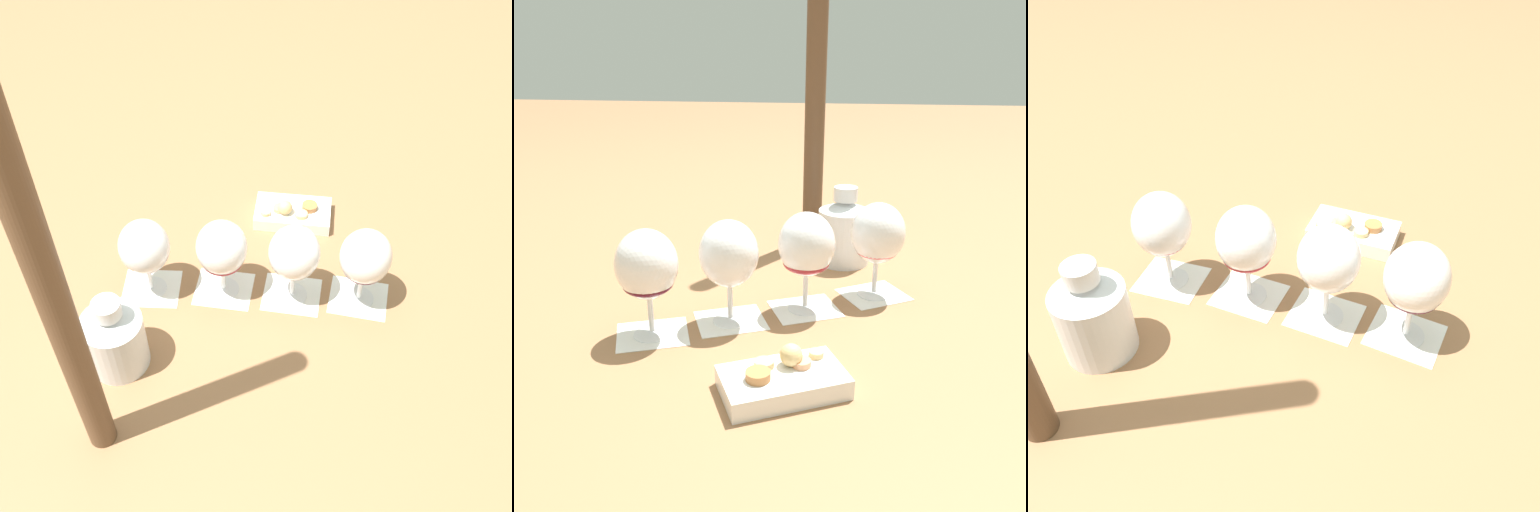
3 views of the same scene
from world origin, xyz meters
TOP-DOWN VIEW (x-y plane):
  - ground_plane at (0.00, 0.00)m, footprint 8.00×8.00m
  - tasting_card_0 at (-0.18, -0.11)m, footprint 0.15×0.14m
  - tasting_card_1 at (-0.06, -0.03)m, footprint 0.14×0.13m
  - tasting_card_2 at (0.06, 0.03)m, footprint 0.14×0.13m
  - tasting_card_3 at (0.18, 0.10)m, footprint 0.14×0.13m
  - wine_glass_0 at (-0.18, -0.11)m, footprint 0.10×0.10m
  - wine_glass_1 at (-0.06, -0.03)m, footprint 0.10×0.10m
  - wine_glass_2 at (0.06, 0.03)m, footprint 0.10×0.10m
  - wine_glass_3 at (0.18, 0.10)m, footprint 0.10×0.10m
  - ceramic_vase at (-0.12, -0.27)m, footprint 0.11×0.11m
  - snack_dish at (-0.05, 0.22)m, footprint 0.19×0.16m
  - umbrella_pole at (-0.04, -0.40)m, footprint 0.04×0.04m

SIDE VIEW (x-z plane):
  - ground_plane at x=0.00m, z-range 0.00..0.00m
  - tasting_card_0 at x=-0.18m, z-range 0.00..0.00m
  - tasting_card_1 at x=-0.06m, z-range 0.00..0.00m
  - tasting_card_2 at x=0.06m, z-range 0.00..0.00m
  - tasting_card_3 at x=0.18m, z-range 0.00..0.00m
  - snack_dish at x=-0.05m, z-range -0.01..0.05m
  - ceramic_vase at x=-0.12m, z-range -0.01..0.15m
  - wine_glass_0 at x=-0.18m, z-range 0.03..0.20m
  - wine_glass_2 at x=0.06m, z-range 0.03..0.20m
  - wine_glass_3 at x=0.18m, z-range 0.03..0.20m
  - wine_glass_1 at x=-0.06m, z-range 0.03..0.20m
  - umbrella_pole at x=-0.04m, z-range 0.00..0.85m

